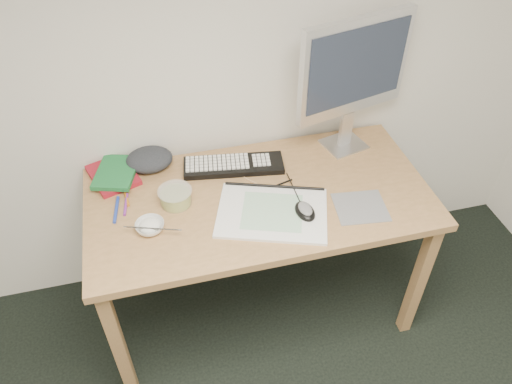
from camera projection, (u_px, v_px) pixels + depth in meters
desk at (259, 210)px, 2.09m from camera, size 1.40×0.70×0.75m
mousepad at (360, 207)px, 1.98m from camera, size 0.22×0.21×0.00m
sketchpad at (272, 213)px, 1.95m from camera, size 0.50×0.43×0.01m
keyboard at (234, 165)px, 2.16m from camera, size 0.45×0.20×0.03m
monitor at (354, 70)px, 2.04m from camera, size 0.51×0.20×0.60m
mouse at (305, 209)px, 1.93m from camera, size 0.08×0.12×0.04m
rice_bowl at (150, 227)px, 1.88m from camera, size 0.11×0.11×0.03m
chopsticks at (153, 228)px, 1.85m from camera, size 0.20×0.08×0.02m
fruit_tub at (176, 197)px, 1.98m from camera, size 0.15×0.15×0.07m
book_red at (113, 175)px, 2.11m from camera, size 0.23×0.27×0.02m
book_green at (116, 172)px, 2.09m from camera, size 0.22×0.26×0.02m
cloth_lump at (149, 160)px, 2.15m from camera, size 0.18×0.15×0.07m
pencil_pink at (247, 189)px, 2.06m from camera, size 0.15×0.05×0.01m
pencil_tan at (261, 186)px, 2.07m from camera, size 0.12×0.15×0.01m
pencil_black at (273, 187)px, 2.07m from camera, size 0.18×0.06×0.01m
marker_blue at (116, 210)px, 1.96m from camera, size 0.03×0.14×0.01m
marker_orange at (126, 196)px, 2.03m from camera, size 0.02×0.12×0.01m
marker_purple at (126, 204)px, 1.99m from camera, size 0.03×0.12×0.01m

